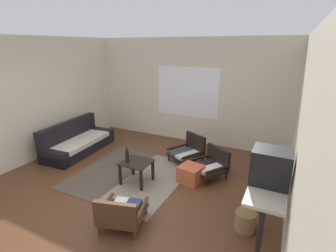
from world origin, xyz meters
TOP-DOWN VIEW (x-y plane):
  - ground_plane at (0.00, 0.00)m, footprint 7.80×7.80m
  - far_wall_with_window at (0.00, 3.06)m, footprint 5.60×0.13m
  - side_wall_right at (2.66, 0.30)m, footprint 0.12×6.60m
  - side_wall_left at (-2.66, 0.30)m, footprint 0.12×6.60m
  - area_rug at (-0.24, 0.67)m, footprint 2.06×2.15m
  - couch at (-2.10, 1.10)m, footprint 0.89×1.90m
  - coffee_table at (0.03, 0.49)m, footprint 0.54×0.50m
  - armchair_by_window at (0.56, 1.81)m, footprint 0.83×0.84m
  - armchair_striped_foreground at (0.52, -0.65)m, footprint 0.75×0.76m
  - armchair_corner at (1.21, 1.37)m, footprint 0.83×0.82m
  - ottoman_orange at (0.93, 0.99)m, footprint 0.47×0.47m
  - console_shelf at (2.34, 0.20)m, footprint 0.44×1.59m
  - crt_television at (2.34, -0.00)m, footprint 0.46×0.38m
  - clay_vase at (2.34, 0.51)m, footprint 0.19×0.19m
  - glass_bottle at (-0.11, 0.41)m, footprint 0.07×0.07m
  - wicker_basket at (2.11, 0.11)m, footprint 0.29×0.29m

SIDE VIEW (x-z plane):
  - ground_plane at x=0.00m, z-range 0.00..0.00m
  - area_rug at x=-0.24m, z-range 0.00..0.01m
  - wicker_basket at x=2.11m, z-range 0.00..0.27m
  - ottoman_orange at x=0.93m, z-range 0.00..0.32m
  - couch at x=-2.10m, z-range -0.15..0.59m
  - armchair_striped_foreground at x=0.52m, z-range -0.03..0.51m
  - armchair_by_window at x=0.56m, z-range -0.05..0.55m
  - armchair_corner at x=1.21m, z-range -0.02..0.55m
  - coffee_table at x=0.03m, z-range 0.12..0.56m
  - glass_bottle at x=-0.11m, z-range 0.41..0.69m
  - console_shelf at x=2.34m, z-range 0.34..1.21m
  - clay_vase at x=2.34m, z-range 0.83..1.13m
  - crt_television at x=2.34m, z-range 0.87..1.31m
  - far_wall_with_window at x=0.00m, z-range 0.00..2.70m
  - side_wall_right at x=2.66m, z-range 0.00..2.70m
  - side_wall_left at x=-2.66m, z-range 0.00..2.70m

